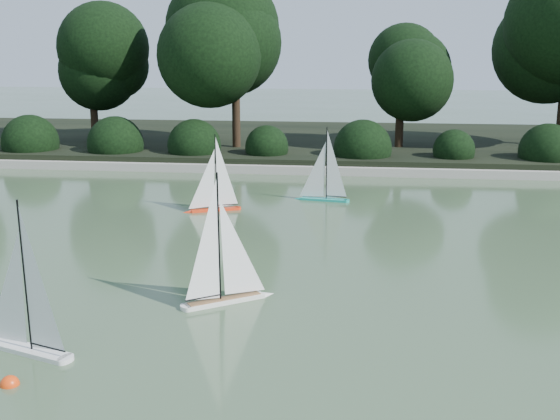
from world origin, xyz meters
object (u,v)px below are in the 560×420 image
(sailboat_white_a, at_px, (20,326))
(sailboat_orange, at_px, (210,198))
(sailboat_teal, at_px, (320,188))
(race_buoy, at_px, (10,385))
(sailboat_white_b, at_px, (231,281))

(sailboat_white_a, height_order, sailboat_orange, sailboat_white_a)
(sailboat_teal, height_order, race_buoy, sailboat_teal)
(sailboat_orange, height_order, sailboat_teal, sailboat_teal)
(sailboat_white_a, height_order, sailboat_teal, sailboat_white_a)
(sailboat_white_b, height_order, sailboat_teal, sailboat_white_b)
(sailboat_orange, relative_size, race_buoy, 8.64)
(race_buoy, bearing_deg, sailboat_teal, 74.40)
(sailboat_orange, xyz_separation_m, race_buoy, (-0.28, -6.38, -0.22))
(sailboat_white_a, distance_m, sailboat_orange, 5.75)
(sailboat_white_a, distance_m, race_buoy, 0.73)
(sailboat_white_a, height_order, sailboat_white_b, sailboat_white_b)
(sailboat_white_a, relative_size, sailboat_white_b, 1.00)
(sailboat_white_b, relative_size, sailboat_teal, 1.08)
(sailboat_white_b, relative_size, race_buoy, 9.59)
(race_buoy, bearing_deg, sailboat_white_a, 108.94)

